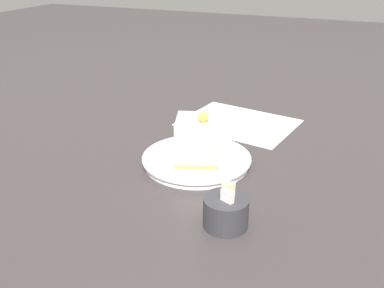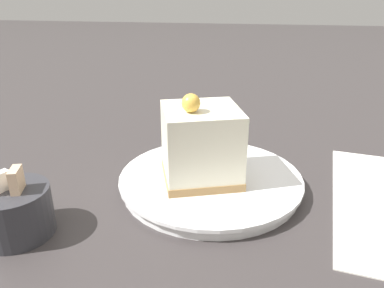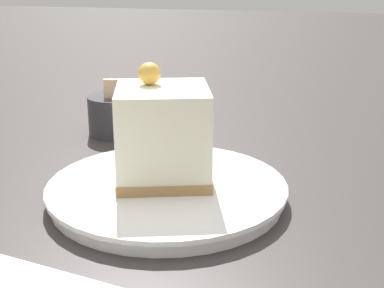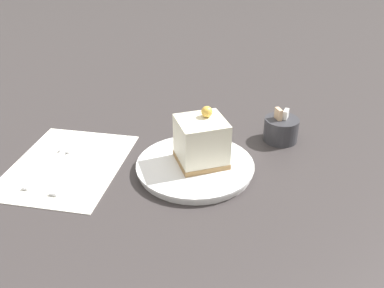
# 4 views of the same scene
# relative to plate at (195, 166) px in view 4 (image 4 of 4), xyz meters

# --- Properties ---
(ground_plane) EXTENTS (4.00, 4.00, 0.00)m
(ground_plane) POSITION_rel_plate_xyz_m (0.02, 0.03, -0.01)
(ground_plane) COLOR #383333
(plate) EXTENTS (0.21, 0.21, 0.02)m
(plate) POSITION_rel_plate_xyz_m (0.00, 0.00, 0.00)
(plate) COLOR white
(plate) RESTS_ON ground_plane
(cake_slice) EXTENTS (0.10, 0.10, 0.10)m
(cake_slice) POSITION_rel_plate_xyz_m (0.01, 0.01, 0.05)
(cake_slice) COLOR #AD8451
(cake_slice) RESTS_ON plate
(napkin) EXTENTS (0.23, 0.28, 0.00)m
(napkin) POSITION_rel_plate_xyz_m (-0.23, 0.01, -0.01)
(napkin) COLOR white
(napkin) RESTS_ON ground_plane
(fork) EXTENTS (0.06, 0.18, 0.00)m
(fork) POSITION_rel_plate_xyz_m (-0.26, 0.03, -0.00)
(fork) COLOR silver
(fork) RESTS_ON napkin
(knife) EXTENTS (0.06, 0.19, 0.00)m
(knife) POSITION_rel_plate_xyz_m (-0.21, -0.01, -0.00)
(knife) COLOR silver
(knife) RESTS_ON napkin
(sugar_bowl) EXTENTS (0.07, 0.07, 0.07)m
(sugar_bowl) POSITION_rel_plate_xyz_m (0.17, 0.12, 0.02)
(sugar_bowl) COLOR #333338
(sugar_bowl) RESTS_ON ground_plane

